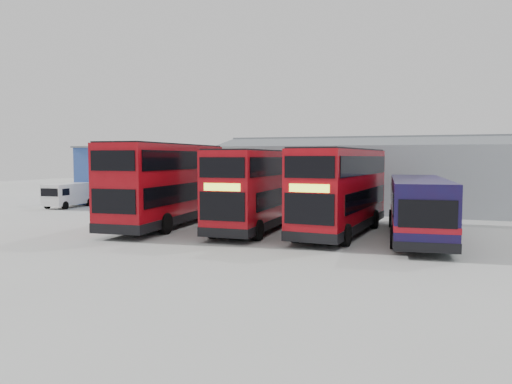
{
  "coord_description": "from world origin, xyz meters",
  "views": [
    {
      "loc": [
        9.51,
        -21.81,
        4.16
      ],
      "look_at": [
        -0.26,
        5.98,
        2.1
      ],
      "focal_mm": 35.0,
      "sensor_mm": 36.0,
      "label": 1
    }
  ],
  "objects_px": {
    "double_decker_left": "(167,185)",
    "double_decker_right": "(341,192)",
    "maintenance_shed": "(411,177)",
    "single_decker_blue": "(418,209)",
    "office_block": "(157,175)",
    "panel_van": "(69,194)",
    "double_decker_centre": "(258,190)"
  },
  "relations": [
    {
      "from": "double_decker_left",
      "to": "double_decker_centre",
      "type": "height_order",
      "value": "double_decker_left"
    },
    {
      "from": "double_decker_left",
      "to": "panel_van",
      "type": "distance_m",
      "value": 15.31
    },
    {
      "from": "double_decker_centre",
      "to": "office_block",
      "type": "bearing_deg",
      "value": 137.28
    },
    {
      "from": "double_decker_left",
      "to": "single_decker_blue",
      "type": "bearing_deg",
      "value": 177.09
    },
    {
      "from": "maintenance_shed",
      "to": "double_decker_right",
      "type": "distance_m",
      "value": 15.16
    },
    {
      "from": "office_block",
      "to": "panel_van",
      "type": "bearing_deg",
      "value": -128.76
    },
    {
      "from": "double_decker_left",
      "to": "double_decker_right",
      "type": "xyz_separation_m",
      "value": [
        10.41,
        0.5,
        -0.17
      ]
    },
    {
      "from": "double_decker_centre",
      "to": "single_decker_blue",
      "type": "height_order",
      "value": "double_decker_centre"
    },
    {
      "from": "double_decker_centre",
      "to": "double_decker_right",
      "type": "xyz_separation_m",
      "value": [
        4.77,
        0.02,
        0.03
      ]
    },
    {
      "from": "double_decker_centre",
      "to": "panel_van",
      "type": "height_order",
      "value": "double_decker_centre"
    },
    {
      "from": "single_decker_blue",
      "to": "office_block",
      "type": "bearing_deg",
      "value": -34.92
    },
    {
      "from": "office_block",
      "to": "panel_van",
      "type": "xyz_separation_m",
      "value": [
        -4.86,
        -6.05,
        -1.47
      ]
    },
    {
      "from": "double_decker_centre",
      "to": "double_decker_left",
      "type": "bearing_deg",
      "value": -175.69
    },
    {
      "from": "single_decker_blue",
      "to": "maintenance_shed",
      "type": "bearing_deg",
      "value": -91.29
    },
    {
      "from": "single_decker_blue",
      "to": "panel_van",
      "type": "xyz_separation_m",
      "value": [
        -27.81,
        7.24,
        -0.43
      ]
    },
    {
      "from": "maintenance_shed",
      "to": "panel_van",
      "type": "height_order",
      "value": "maintenance_shed"
    },
    {
      "from": "office_block",
      "to": "panel_van",
      "type": "height_order",
      "value": "office_block"
    },
    {
      "from": "double_decker_right",
      "to": "panel_van",
      "type": "bearing_deg",
      "value": 169.52
    },
    {
      "from": "double_decker_right",
      "to": "single_decker_blue",
      "type": "relative_size",
      "value": 0.96
    },
    {
      "from": "panel_van",
      "to": "double_decker_centre",
      "type": "bearing_deg",
      "value": -20.61
    },
    {
      "from": "double_decker_left",
      "to": "maintenance_shed",
      "type": "bearing_deg",
      "value": -134.33
    },
    {
      "from": "double_decker_centre",
      "to": "single_decker_blue",
      "type": "bearing_deg",
      "value": -3.36
    },
    {
      "from": "office_block",
      "to": "single_decker_blue",
      "type": "height_order",
      "value": "office_block"
    },
    {
      "from": "double_decker_centre",
      "to": "double_decker_right",
      "type": "bearing_deg",
      "value": -0.21
    },
    {
      "from": "office_block",
      "to": "double_decker_centre",
      "type": "height_order",
      "value": "office_block"
    },
    {
      "from": "panel_van",
      "to": "double_decker_right",
      "type": "bearing_deg",
      "value": -16.84
    },
    {
      "from": "maintenance_shed",
      "to": "double_decker_left",
      "type": "height_order",
      "value": "maintenance_shed"
    },
    {
      "from": "maintenance_shed",
      "to": "double_decker_right",
      "type": "xyz_separation_m",
      "value": [
        -3.05,
        -14.84,
        -0.3
      ]
    },
    {
      "from": "maintenance_shed",
      "to": "double_decker_left",
      "type": "relative_size",
      "value": 2.57
    },
    {
      "from": "double_decker_left",
      "to": "double_decker_right",
      "type": "height_order",
      "value": "double_decker_left"
    },
    {
      "from": "double_decker_left",
      "to": "double_decker_right",
      "type": "bearing_deg",
      "value": 179.69
    },
    {
      "from": "maintenance_shed",
      "to": "panel_van",
      "type": "distance_m",
      "value": 28.08
    }
  ]
}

